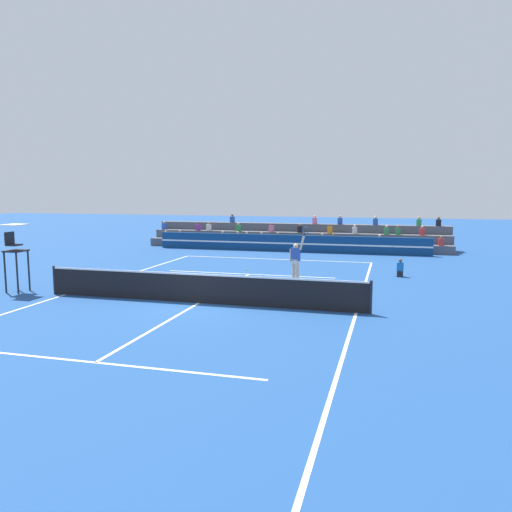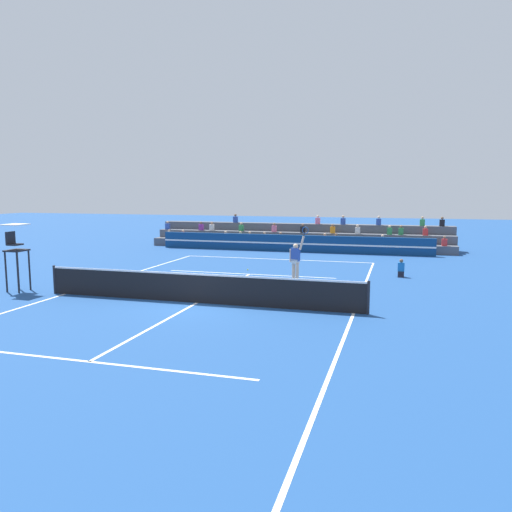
{
  "view_description": "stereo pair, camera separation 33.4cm",
  "coord_description": "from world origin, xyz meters",
  "px_view_note": "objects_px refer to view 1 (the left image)",
  "views": [
    {
      "loc": [
        6.54,
        -16.19,
        3.95
      ],
      "look_at": [
        0.77,
        4.89,
        1.1
      ],
      "focal_mm": 35.0,
      "sensor_mm": 36.0,
      "label": 1
    },
    {
      "loc": [
        6.86,
        -16.1,
        3.95
      ],
      "look_at": [
        0.77,
        4.89,
        1.1
      ],
      "focal_mm": 35.0,
      "sensor_mm": 36.0,
      "label": 2
    }
  ],
  "objects_px": {
    "tennis_player": "(296,260)",
    "tennis_ball": "(247,270)",
    "umpire_chair": "(15,249)",
    "ball_kid_courtside": "(400,270)"
  },
  "relations": [
    {
      "from": "umpire_chair",
      "to": "ball_kid_courtside",
      "type": "bearing_deg",
      "value": 27.53
    },
    {
      "from": "umpire_chair",
      "to": "ball_kid_courtside",
      "type": "relative_size",
      "value": 3.16
    },
    {
      "from": "umpire_chair",
      "to": "tennis_ball",
      "type": "distance_m",
      "value": 10.59
    },
    {
      "from": "ball_kid_courtside",
      "to": "tennis_ball",
      "type": "distance_m",
      "value": 7.4
    },
    {
      "from": "umpire_chair",
      "to": "tennis_player",
      "type": "height_order",
      "value": "umpire_chair"
    },
    {
      "from": "ball_kid_courtside",
      "to": "tennis_ball",
      "type": "height_order",
      "value": "ball_kid_courtside"
    },
    {
      "from": "tennis_player",
      "to": "tennis_ball",
      "type": "relative_size",
      "value": 36.73
    },
    {
      "from": "umpire_chair",
      "to": "tennis_player",
      "type": "bearing_deg",
      "value": 25.08
    },
    {
      "from": "tennis_ball",
      "to": "umpire_chair",
      "type": "bearing_deg",
      "value": -133.96
    },
    {
      "from": "umpire_chair",
      "to": "tennis_player",
      "type": "relative_size",
      "value": 1.07
    }
  ]
}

